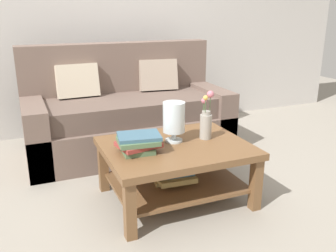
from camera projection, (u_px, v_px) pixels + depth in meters
name	position (u px, v px, depth m)	size (l,w,h in m)	color
ground_plane	(166.00, 179.00, 3.16)	(10.00, 10.00, 0.00)	gray
back_wall	(110.00, 12.00, 4.20)	(6.40, 0.12, 2.70)	#BCB7B2
couch	(127.00, 115.00, 3.75)	(1.99, 0.90, 1.06)	brown
coffee_table	(176.00, 161.00, 2.74)	(1.05, 0.82, 0.44)	brown
book_stack_main	(138.00, 143.00, 2.55)	(0.32, 0.27, 0.12)	#51704C
glass_hurricane_vase	(174.00, 119.00, 2.72)	(0.16, 0.16, 0.30)	silver
flower_pitcher	(206.00, 121.00, 2.80)	(0.11, 0.09, 0.37)	#9E998E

